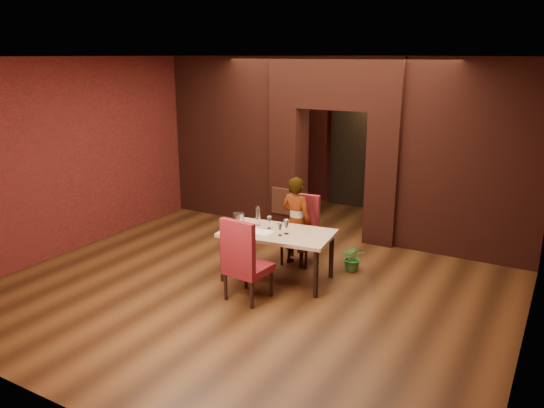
{
  "coord_description": "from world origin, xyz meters",
  "views": [
    {
      "loc": [
        3.71,
        -6.76,
        3.23
      ],
      "look_at": [
        -0.17,
        0.0,
        1.02
      ],
      "focal_mm": 35.0,
      "sensor_mm": 36.0,
      "label": 1
    }
  ],
  "objects_px": {
    "chair_far": "(299,230)",
    "person_seated": "(296,221)",
    "chair_near": "(248,258)",
    "wine_glass_c": "(280,229)",
    "wine_glass_b": "(286,227)",
    "wine_bucket": "(239,220)",
    "dining_table": "(277,256)",
    "water_bottle": "(258,216)",
    "wine_glass_a": "(269,222)",
    "potted_plant": "(353,258)"
  },
  "relations": [
    {
      "from": "person_seated",
      "to": "wine_bucket",
      "type": "relative_size",
      "value": 6.88
    },
    {
      "from": "wine_glass_c",
      "to": "wine_bucket",
      "type": "xyz_separation_m",
      "value": [
        -0.73,
        0.05,
        0.01
      ]
    },
    {
      "from": "chair_near",
      "to": "water_bottle",
      "type": "bearing_deg",
      "value": -61.13
    },
    {
      "from": "chair_far",
      "to": "chair_near",
      "type": "distance_m",
      "value": 1.49
    },
    {
      "from": "wine_glass_b",
      "to": "wine_glass_c",
      "type": "xyz_separation_m",
      "value": [
        -0.05,
        -0.11,
        -0.02
      ]
    },
    {
      "from": "chair_far",
      "to": "wine_bucket",
      "type": "height_order",
      "value": "chair_far"
    },
    {
      "from": "wine_glass_a",
      "to": "wine_glass_c",
      "type": "bearing_deg",
      "value": -34.42
    },
    {
      "from": "chair_far",
      "to": "wine_glass_b",
      "type": "height_order",
      "value": "chair_far"
    },
    {
      "from": "water_bottle",
      "to": "potted_plant",
      "type": "height_order",
      "value": "water_bottle"
    },
    {
      "from": "dining_table",
      "to": "chair_near",
      "type": "xyz_separation_m",
      "value": [
        -0.03,
        -0.75,
        0.21
      ]
    },
    {
      "from": "wine_glass_c",
      "to": "wine_bucket",
      "type": "relative_size",
      "value": 0.87
    },
    {
      "from": "wine_glass_c",
      "to": "water_bottle",
      "type": "height_order",
      "value": "water_bottle"
    },
    {
      "from": "wine_glass_a",
      "to": "wine_glass_c",
      "type": "distance_m",
      "value": 0.35
    },
    {
      "from": "dining_table",
      "to": "person_seated",
      "type": "height_order",
      "value": "person_seated"
    },
    {
      "from": "chair_near",
      "to": "wine_glass_b",
      "type": "bearing_deg",
      "value": -99.12
    },
    {
      "from": "wine_bucket",
      "to": "person_seated",
      "type": "bearing_deg",
      "value": 52.05
    },
    {
      "from": "wine_glass_a",
      "to": "wine_glass_c",
      "type": "xyz_separation_m",
      "value": [
        0.29,
        -0.2,
        -0.0
      ]
    },
    {
      "from": "water_bottle",
      "to": "chair_near",
      "type": "bearing_deg",
      "value": -66.68
    },
    {
      "from": "wine_glass_c",
      "to": "dining_table",
      "type": "bearing_deg",
      "value": 130.96
    },
    {
      "from": "dining_table",
      "to": "potted_plant",
      "type": "relative_size",
      "value": 3.73
    },
    {
      "from": "wine_glass_a",
      "to": "wine_glass_b",
      "type": "height_order",
      "value": "wine_glass_b"
    },
    {
      "from": "chair_near",
      "to": "water_bottle",
      "type": "xyz_separation_m",
      "value": [
        -0.37,
        0.87,
        0.31
      ]
    },
    {
      "from": "wine_glass_b",
      "to": "wine_glass_c",
      "type": "height_order",
      "value": "wine_glass_b"
    },
    {
      "from": "wine_glass_b",
      "to": "person_seated",
      "type": "bearing_deg",
      "value": 106.07
    },
    {
      "from": "wine_glass_b",
      "to": "potted_plant",
      "type": "height_order",
      "value": "wine_glass_b"
    },
    {
      "from": "potted_plant",
      "to": "person_seated",
      "type": "bearing_deg",
      "value": -167.17
    },
    {
      "from": "chair_far",
      "to": "water_bottle",
      "type": "distance_m",
      "value": 0.81
    },
    {
      "from": "person_seated",
      "to": "wine_glass_a",
      "type": "distance_m",
      "value": 0.62
    },
    {
      "from": "dining_table",
      "to": "wine_glass_b",
      "type": "distance_m",
      "value": 0.51
    },
    {
      "from": "water_bottle",
      "to": "potted_plant",
      "type": "bearing_deg",
      "value": 30.64
    },
    {
      "from": "wine_bucket",
      "to": "chair_far",
      "type": "bearing_deg",
      "value": 54.05
    },
    {
      "from": "chair_near",
      "to": "wine_glass_c",
      "type": "height_order",
      "value": "chair_near"
    },
    {
      "from": "person_seated",
      "to": "wine_glass_b",
      "type": "bearing_deg",
      "value": 113.66
    },
    {
      "from": "dining_table",
      "to": "wine_bucket",
      "type": "xyz_separation_m",
      "value": [
        -0.62,
        -0.08,
        0.48
      ]
    },
    {
      "from": "chair_near",
      "to": "dining_table",
      "type": "bearing_deg",
      "value": -86.6
    },
    {
      "from": "water_bottle",
      "to": "chair_far",
      "type": "bearing_deg",
      "value": 58.34
    },
    {
      "from": "dining_table",
      "to": "wine_glass_c",
      "type": "bearing_deg",
      "value": -56.18
    },
    {
      "from": "wine_bucket",
      "to": "wine_glass_b",
      "type": "bearing_deg",
      "value": 4.35
    },
    {
      "from": "chair_near",
      "to": "wine_bucket",
      "type": "distance_m",
      "value": 0.93
    },
    {
      "from": "wine_glass_a",
      "to": "wine_bucket",
      "type": "bearing_deg",
      "value": -160.99
    },
    {
      "from": "dining_table",
      "to": "wine_glass_a",
      "type": "distance_m",
      "value": 0.5
    },
    {
      "from": "chair_far",
      "to": "water_bottle",
      "type": "bearing_deg",
      "value": -125.15
    },
    {
      "from": "water_bottle",
      "to": "wine_glass_c",
      "type": "bearing_deg",
      "value": -25.84
    },
    {
      "from": "water_bottle",
      "to": "potted_plant",
      "type": "distance_m",
      "value": 1.61
    },
    {
      "from": "dining_table",
      "to": "water_bottle",
      "type": "relative_size",
      "value": 5.39
    },
    {
      "from": "potted_plant",
      "to": "dining_table",
      "type": "bearing_deg",
      "value": -134.72
    },
    {
      "from": "dining_table",
      "to": "wine_bucket",
      "type": "relative_size",
      "value": 7.67
    },
    {
      "from": "chair_near",
      "to": "wine_glass_c",
      "type": "distance_m",
      "value": 0.68
    },
    {
      "from": "chair_far",
      "to": "person_seated",
      "type": "xyz_separation_m",
      "value": [
        -0.02,
        -0.08,
        0.17
      ]
    },
    {
      "from": "wine_bucket",
      "to": "wine_glass_a",
      "type": "bearing_deg",
      "value": 19.01
    }
  ]
}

